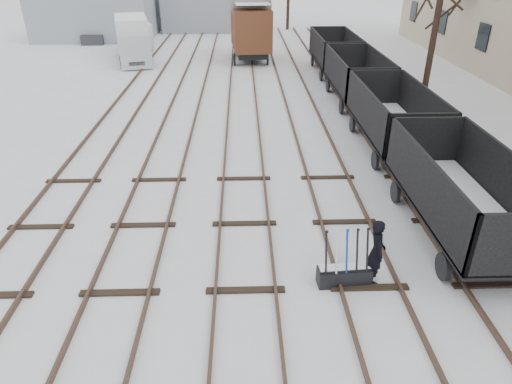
# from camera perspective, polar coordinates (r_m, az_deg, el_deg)

# --- Properties ---
(ground) EXTENTS (120.00, 120.00, 0.00)m
(ground) POSITION_cam_1_polar(r_m,az_deg,el_deg) (11.22, -1.31, -12.28)
(ground) COLOR white
(ground) RESTS_ON ground
(tracks) EXTENTS (13.90, 52.00, 0.16)m
(tracks) POSITION_cam_1_polar(r_m,az_deg,el_deg) (23.35, -1.68, 10.23)
(tracks) COLOR black
(tracks) RESTS_ON ground
(shed_left) EXTENTS (10.00, 8.00, 4.10)m
(shed_left) POSITION_cam_1_polar(r_m,az_deg,el_deg) (46.68, -19.16, 20.38)
(shed_left) COLOR #9299A5
(shed_left) RESTS_ON ground
(shed_right) EXTENTS (7.00, 6.00, 4.50)m
(shed_right) POSITION_cam_1_polar(r_m,az_deg,el_deg) (48.95, -6.95, 22.15)
(shed_right) COLOR #9299A5
(shed_right) RESTS_ON ground
(ground_frame) EXTENTS (1.33, 0.52, 1.49)m
(ground_frame) POSITION_cam_1_polar(r_m,az_deg,el_deg) (11.47, 10.95, -10.01)
(ground_frame) COLOR black
(ground_frame) RESTS_ON ground
(worker) EXTENTS (0.45, 0.65, 1.72)m
(worker) POSITION_cam_1_polar(r_m,az_deg,el_deg) (11.39, 14.83, -7.20)
(worker) COLOR black
(worker) RESTS_ON ground
(freight_wagon_a) EXTENTS (2.44, 6.10, 2.49)m
(freight_wagon_a) POSITION_cam_1_polar(r_m,az_deg,el_deg) (13.92, 24.07, -1.53)
(freight_wagon_a) COLOR black
(freight_wagon_a) RESTS_ON ground
(freight_wagon_b) EXTENTS (2.44, 6.10, 2.49)m
(freight_wagon_b) POSITION_cam_1_polar(r_m,az_deg,el_deg) (19.32, 16.63, 7.90)
(freight_wagon_b) COLOR black
(freight_wagon_b) RESTS_ON ground
(freight_wagon_c) EXTENTS (2.44, 6.10, 2.49)m
(freight_wagon_c) POSITION_cam_1_polar(r_m,az_deg,el_deg) (25.19, 12.42, 13.04)
(freight_wagon_c) COLOR black
(freight_wagon_c) RESTS_ON ground
(freight_wagon_d) EXTENTS (2.44, 6.10, 2.49)m
(freight_wagon_d) POSITION_cam_1_polar(r_m,az_deg,el_deg) (31.28, 9.73, 16.17)
(freight_wagon_d) COLOR black
(freight_wagon_d) RESTS_ON ground
(box_van_wagon) EXTENTS (3.14, 5.44, 4.02)m
(box_van_wagon) POSITION_cam_1_polar(r_m,az_deg,el_deg) (34.48, -0.70, 19.99)
(box_van_wagon) COLOR black
(box_van_wagon) RESTS_ON ground
(lorry) EXTENTS (3.17, 6.83, 2.98)m
(lorry) POSITION_cam_1_polar(r_m,az_deg,el_deg) (35.39, -15.14, 17.98)
(lorry) COLOR black
(lorry) RESTS_ON ground
(panel_van) EXTENTS (3.44, 4.91, 1.99)m
(panel_van) POSITION_cam_1_polar(r_m,az_deg,el_deg) (40.93, -14.77, 18.60)
(panel_van) COLOR white
(panel_van) RESTS_ON ground
(crane) EXTENTS (1.92, 5.35, 9.13)m
(crane) POSITION_cam_1_polar(r_m,az_deg,el_deg) (43.30, -19.97, 20.22)
(crane) COLOR #2D2E32
(crane) RESTS_ON ground
(tree_near) EXTENTS (0.30, 0.30, 6.89)m
(tree_near) POSITION_cam_1_polar(r_m,az_deg,el_deg) (23.97, 21.25, 17.23)
(tree_near) COLOR black
(tree_near) RESTS_ON ground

